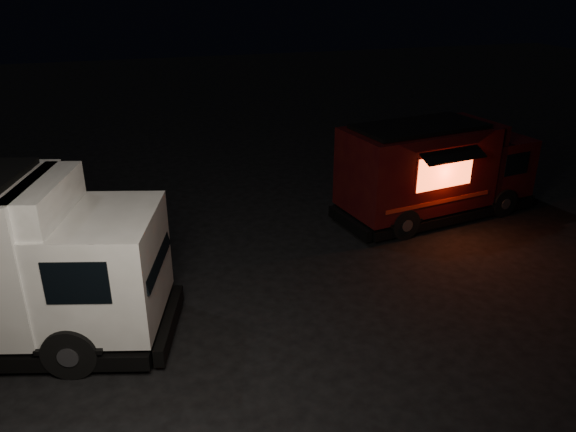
# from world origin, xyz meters

# --- Properties ---
(ground) EXTENTS (80.00, 80.00, 0.00)m
(ground) POSITION_xyz_m (0.00, 0.00, 0.00)
(ground) COLOR black
(ground) RESTS_ON ground
(red_truck) EXTENTS (6.24, 3.06, 2.78)m
(red_truck) POSITION_xyz_m (6.43, 3.64, 1.39)
(red_truck) COLOR #3A0D0A
(red_truck) RESTS_ON ground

